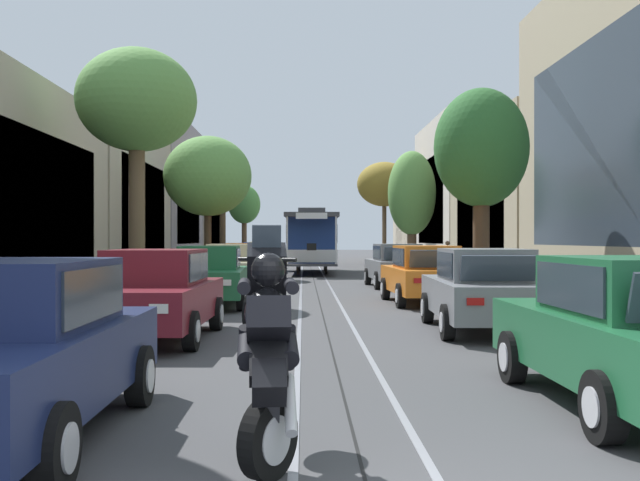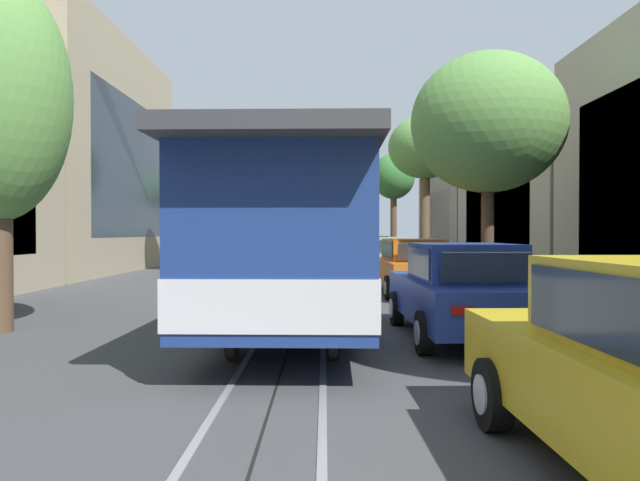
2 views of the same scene
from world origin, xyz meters
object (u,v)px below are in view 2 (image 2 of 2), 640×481
object	(u,v)px
parked_car_navy_near_left	(359,246)
street_tree_kerb_right_second	(202,172)
parked_car_orange_fifth_left	(413,266)
motorcycle_with_rider	(327,243)
parked_car_green_mid_left	(371,251)
street_tree_kerb_left_second	(425,149)
street_tree_kerb_right_near	(246,191)
cable_car_trolley	(293,238)
parked_car_orange_mid_right	(256,252)
parked_car_grey_second_right	(266,249)
parked_car_beige_fourth_left	(389,257)
parked_car_grey_fourth_right	(232,258)
parked_car_green_near_right	(275,246)
street_tree_kerb_left_near	(394,178)
street_tree_kerb_left_mid	(488,123)
parked_car_maroon_second_left	(365,248)
pedestrian_on_left_pavement	(233,244)
parked_car_blue_sixth_left	(462,290)

from	to	relation	value
parked_car_navy_near_left	street_tree_kerb_right_second	bearing A→B (deg)	63.07
parked_car_orange_fifth_left	motorcycle_with_rider	size ratio (longest dim) A/B	2.34
parked_car_green_mid_left	street_tree_kerb_left_second	bearing A→B (deg)	139.25
street_tree_kerb_left_second	street_tree_kerb_right_near	distance (m)	17.96
parked_car_green_mid_left	cable_car_trolley	bearing A→B (deg)	81.30
motorcycle_with_rider	street_tree_kerb_right_second	bearing A→B (deg)	70.94
street_tree_kerb_right_near	parked_car_orange_mid_right	bearing A→B (deg)	99.92
parked_car_grey_second_right	parked_car_beige_fourth_left	bearing A→B (deg)	116.80
parked_car_orange_fifth_left	parked_car_grey_fourth_right	distance (m)	8.00
cable_car_trolley	motorcycle_with_rider	distance (m)	32.55
parked_car_green_near_right	parked_car_grey_second_right	size ratio (longest dim) A/B	0.99
parked_car_green_mid_left	cable_car_trolley	xyz separation A→B (m)	(2.91, 19.01, 0.86)
street_tree_kerb_left_near	street_tree_kerb_left_mid	xyz separation A→B (m)	(0.54, 24.88, -0.96)
street_tree_kerb_left_second	street_tree_kerb_left_mid	bearing A→B (deg)	87.75
street_tree_kerb_left_second	parked_car_green_mid_left	bearing A→B (deg)	-40.75
parked_car_beige_fourth_left	parked_car_maroon_second_left	bearing A→B (deg)	-89.98
parked_car_navy_near_left	street_tree_kerb_left_mid	xyz separation A→B (m)	(-1.73, 26.86, 3.80)
parked_car_green_near_right	street_tree_kerb_left_near	distance (m)	9.63
parked_car_maroon_second_left	street_tree_kerb_right_second	bearing A→B (deg)	49.44
street_tree_kerb_left_second	parked_car_maroon_second_left	bearing A→B (deg)	-75.17
parked_car_orange_mid_right	cable_car_trolley	size ratio (longest dim) A/B	0.48
parked_car_orange_mid_right	street_tree_kerb_left_second	bearing A→B (deg)	170.28
street_tree_kerb_right_second	street_tree_kerb_left_near	bearing A→B (deg)	-126.64
parked_car_grey_second_right	street_tree_kerb_left_near	xyz separation A→B (m)	(-8.31, -5.46, 4.76)
parked_car_grey_second_right	parked_car_green_mid_left	bearing A→B (deg)	137.79
parked_car_orange_fifth_left	parked_car_grey_second_right	distance (m)	19.07
parked_car_navy_near_left	street_tree_kerb_right_second	xyz separation A→B (m)	(8.07, 15.88, 3.68)
parked_car_grey_fourth_right	street_tree_kerb_left_near	distance (m)	20.61
parked_car_beige_fourth_left	parked_car_green_mid_left	bearing A→B (deg)	-88.72
parked_car_green_mid_left	street_tree_kerb_left_mid	bearing A→B (deg)	97.61
parked_car_grey_second_right	street_tree_kerb_left_mid	distance (m)	21.26
pedestrian_on_left_pavement	parked_car_blue_sixth_left	bearing A→B (deg)	105.90
parked_car_blue_sixth_left	motorcycle_with_rider	world-z (taller)	motorcycle_with_rider
street_tree_kerb_left_second	motorcycle_with_rider	world-z (taller)	street_tree_kerb_left_second
parked_car_blue_sixth_left	parked_car_grey_second_right	distance (m)	25.50
parked_car_green_near_right	pedestrian_on_left_pavement	xyz separation A→B (m)	(2.86, 0.68, 0.14)
parked_car_orange_fifth_left	cable_car_trolley	xyz separation A→B (m)	(3.05, 6.27, 0.86)
parked_car_beige_fourth_left	cable_car_trolley	world-z (taller)	cable_car_trolley
parked_car_orange_mid_right	street_tree_kerb_left_second	size ratio (longest dim) A/B	0.61
street_tree_kerb_left_near	parked_car_orange_fifth_left	bearing A→B (deg)	84.47
parked_car_orange_fifth_left	street_tree_kerb_right_second	distance (m)	13.09
street_tree_kerb_right_near	parked_car_green_mid_left	bearing A→B (deg)	122.75
parked_car_blue_sixth_left	street_tree_kerb_left_second	size ratio (longest dim) A/B	0.60
pedestrian_on_left_pavement	street_tree_kerb_right_near	bearing A→B (deg)	-114.25
parked_car_orange_fifth_left	street_tree_kerb_right_near	size ratio (longest dim) A/B	0.71
street_tree_kerb_left_near	pedestrian_on_left_pavement	size ratio (longest dim) A/B	4.36
parked_car_navy_near_left	street_tree_kerb_left_near	size ratio (longest dim) A/B	0.60
parked_car_navy_near_left	street_tree_kerb_right_second	size ratio (longest dim) A/B	0.68
parked_car_orange_mid_right	street_tree_kerb_left_mid	world-z (taller)	street_tree_kerb_left_mid
parked_car_green_mid_left	parked_car_navy_near_left	bearing A→B (deg)	-90.66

